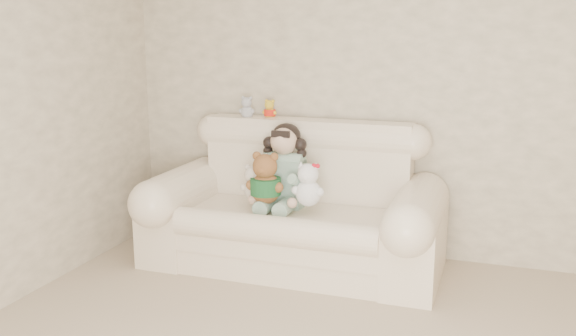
{
  "coord_description": "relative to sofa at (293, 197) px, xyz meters",
  "views": [
    {
      "loc": [
        0.6,
        -2.11,
        1.69
      ],
      "look_at": [
        -0.79,
        1.9,
        0.75
      ],
      "focal_mm": 39.29,
      "sensor_mm": 36.0,
      "label": 1
    }
  ],
  "objects": [
    {
      "name": "seated_child",
      "position": [
        -0.09,
        0.08,
        0.21
      ],
      "size": [
        0.39,
        0.47,
        0.62
      ],
      "primitive_type": null,
      "rotation": [
        0.0,
        0.0,
        -0.05
      ],
      "color": "#2C704E",
      "rests_on": "sofa"
    },
    {
      "name": "wall_back",
      "position": [
        0.79,
        0.5,
        0.78
      ],
      "size": [
        4.5,
        0.0,
        4.5
      ],
      "primitive_type": "plane",
      "rotation": [
        1.57,
        0.0,
        0.0
      ],
      "color": "beige",
      "rests_on": "ground"
    },
    {
      "name": "brown_teddy",
      "position": [
        -0.15,
        -0.15,
        0.2
      ],
      "size": [
        0.33,
        0.28,
        0.43
      ],
      "primitive_type": null,
      "rotation": [
        0.0,
        0.0,
        0.31
      ],
      "color": "brown",
      "rests_on": "sofa"
    },
    {
      "name": "grey_mini_plush",
      "position": [
        -0.49,
        0.35,
        0.6
      ],
      "size": [
        0.14,
        0.12,
        0.21
      ],
      "primitive_type": null,
      "rotation": [
        0.0,
        0.0,
        0.13
      ],
      "color": "#AFAFB6",
      "rests_on": "sofa"
    },
    {
      "name": "yellow_mini_bear",
      "position": [
        -0.32,
        0.39,
        0.58
      ],
      "size": [
        0.12,
        0.09,
        0.18
      ],
      "primitive_type": null,
      "rotation": [
        0.0,
        0.0,
        0.05
      ],
      "color": "yellow",
      "rests_on": "sofa"
    },
    {
      "name": "cream_teddy",
      "position": [
        -0.26,
        -0.1,
        0.14
      ],
      "size": [
        0.23,
        0.21,
        0.3
      ],
      "primitive_type": null,
      "rotation": [
        0.0,
        0.0,
        -0.38
      ],
      "color": "beige",
      "rests_on": "sofa"
    },
    {
      "name": "white_cat",
      "position": [
        0.15,
        -0.11,
        0.17
      ],
      "size": [
        0.25,
        0.21,
        0.36
      ],
      "primitive_type": null,
      "rotation": [
        0.0,
        0.0,
        0.13
      ],
      "color": "white",
      "rests_on": "sofa"
    },
    {
      "name": "sofa",
      "position": [
        0.0,
        0.0,
        0.0
      ],
      "size": [
        2.1,
        0.95,
        1.03
      ],
      "primitive_type": null,
      "color": "beige",
      "rests_on": "floor"
    }
  ]
}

